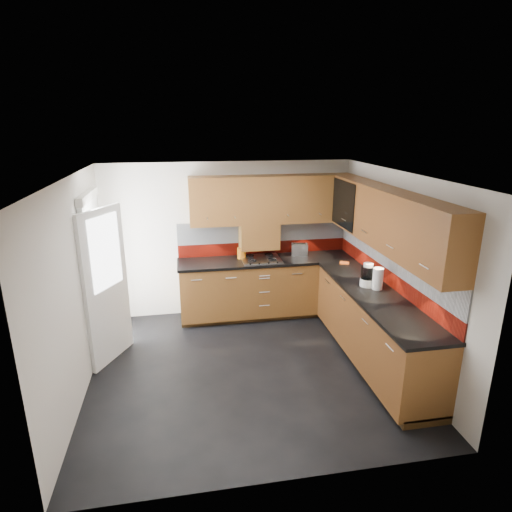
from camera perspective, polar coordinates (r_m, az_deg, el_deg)
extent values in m
cube|color=black|center=(5.56, -1.16, -14.82)|extent=(4.00, 3.80, 0.02)
cube|color=white|center=(4.73, -1.34, 11.27)|extent=(4.00, 3.80, 0.10)
cube|color=beige|center=(6.76, -3.66, 2.33)|extent=(4.00, 0.08, 2.64)
cube|color=beige|center=(3.39, 3.71, -13.85)|extent=(4.00, 0.08, 2.64)
cube|color=beige|center=(5.12, -23.29, -4.15)|extent=(0.08, 3.80, 2.64)
cube|color=beige|center=(5.64, 18.65, -1.69)|extent=(0.08, 3.80, 2.64)
cube|color=brown|center=(6.75, 1.45, -4.15)|extent=(2.70, 0.60, 0.95)
cube|color=#5D3316|center=(5.68, 15.36, -9.18)|extent=(0.60, 2.60, 0.95)
cube|color=#3D2711|center=(6.95, 1.37, -7.32)|extent=(2.70, 0.54, 0.10)
cube|color=#3D2711|center=(5.89, 15.29, -12.85)|extent=(0.54, 2.60, 0.10)
cube|color=black|center=(6.59, 1.41, -0.59)|extent=(2.72, 0.62, 0.04)
cube|color=black|center=(5.48, 15.72, -5.11)|extent=(0.62, 2.60, 0.04)
cube|color=maroon|center=(6.83, 1.01, 1.14)|extent=(2.70, 0.02, 0.20)
cube|color=#B1B6BB|center=(6.76, 1.02, 3.33)|extent=(2.70, 0.02, 0.34)
cube|color=maroon|center=(5.83, 17.13, -2.58)|extent=(0.02, 3.20, 0.20)
cube|color=#B1B6BB|center=(5.75, 17.37, -0.05)|extent=(0.02, 3.20, 0.34)
cube|color=brown|center=(6.53, 2.17, 7.56)|extent=(2.50, 0.33, 0.72)
cube|color=#5D3316|center=(5.40, 17.21, 4.71)|extent=(0.33, 2.87, 0.72)
cube|color=silver|center=(6.37, 1.16, 5.39)|extent=(1.80, 0.01, 0.16)
cube|color=silver|center=(5.34, 15.48, 2.40)|extent=(0.01, 2.00, 0.16)
cube|color=brown|center=(6.61, 0.42, 2.73)|extent=(0.60, 0.33, 0.40)
cube|color=black|center=(6.26, 11.53, 6.79)|extent=(0.01, 0.80, 0.66)
cube|color=#FFD18C|center=(6.38, 14.13, 6.81)|extent=(0.01, 0.76, 0.64)
cube|color=black|center=(6.32, 13.01, 6.98)|extent=(0.29, 0.76, 0.01)
cylinder|color=black|center=(6.08, 13.99, 7.47)|extent=(0.07, 0.07, 0.16)
cylinder|color=black|center=(6.21, 13.43, 7.72)|extent=(0.07, 0.07, 0.16)
cylinder|color=white|center=(6.35, 12.90, 7.95)|extent=(0.07, 0.07, 0.16)
cylinder|color=black|center=(6.48, 12.39, 8.18)|extent=(0.07, 0.07, 0.16)
cube|color=white|center=(5.99, -20.53, -2.60)|extent=(0.06, 0.95, 2.04)
cube|color=white|center=(5.64, -19.30, -3.91)|extent=(0.42, 0.73, 1.98)
cube|color=white|center=(5.49, -19.45, 0.48)|extent=(0.28, 0.50, 0.90)
cube|color=silver|center=(6.55, 0.66, -0.41)|extent=(0.59, 0.51, 0.02)
torus|color=black|center=(6.41, -0.48, -0.60)|extent=(0.13, 0.13, 0.02)
torus|color=black|center=(6.46, 2.20, -0.45)|extent=(0.13, 0.13, 0.02)
torus|color=black|center=(6.64, -0.84, 0.05)|extent=(0.13, 0.13, 0.02)
torus|color=black|center=(6.69, 1.75, 0.19)|extent=(0.13, 0.13, 0.02)
cube|color=black|center=(6.32, 1.07, -0.99)|extent=(0.45, 0.04, 0.02)
cylinder|color=orange|center=(6.60, -1.94, 0.39)|extent=(0.13, 0.13, 0.17)
cylinder|color=olive|center=(6.57, -2.02, 2.15)|extent=(0.06, 0.02, 0.33)
cylinder|color=olive|center=(6.57, -1.94, 2.06)|extent=(0.06, 0.03, 0.31)
cylinder|color=olive|center=(6.56, -2.08, 2.24)|extent=(0.06, 0.04, 0.35)
cylinder|color=olive|center=(6.57, -1.86, 1.96)|extent=(0.05, 0.04, 0.29)
cylinder|color=olive|center=(6.55, -2.15, 2.07)|extent=(0.03, 0.06, 0.32)
cube|color=silver|center=(6.81, 5.83, 0.88)|extent=(0.28, 0.21, 0.18)
cube|color=black|center=(6.79, 5.85, 1.63)|extent=(0.19, 0.06, 0.01)
cube|color=black|center=(6.82, 5.76, 1.72)|extent=(0.19, 0.06, 0.01)
cylinder|color=white|center=(5.68, 14.59, -3.40)|extent=(0.18, 0.18, 0.10)
cylinder|color=black|center=(5.64, 14.69, -2.14)|extent=(0.17, 0.17, 0.16)
cylinder|color=white|center=(5.61, 14.77, -1.16)|extent=(0.12, 0.12, 0.04)
cylinder|color=white|center=(5.59, 15.93, -2.93)|extent=(0.17, 0.17, 0.28)
cube|color=#D05117|center=(6.51, 11.71, -0.92)|extent=(0.17, 0.16, 0.01)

